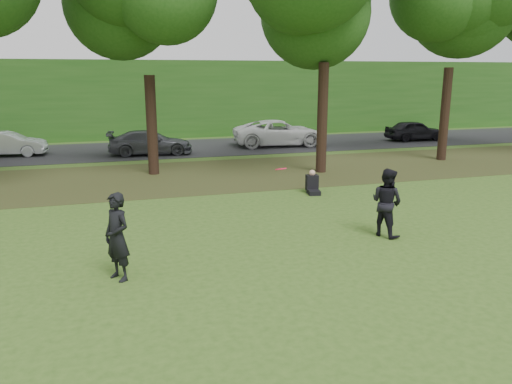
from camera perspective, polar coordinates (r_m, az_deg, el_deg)
The scene contains 9 objects.
ground at distance 9.69m, azimuth 15.14°, elevation -12.77°, with size 120.00×120.00×0.00m, color #2E4F18.
leaf_litter at distance 21.29m, azimuth -3.28°, elevation 2.08°, with size 60.00×7.00×0.01m, color #442E18.
street at distance 29.02m, azimuth -6.93°, elevation 5.07°, with size 70.00×7.00×0.02m, color black.
far_hedge at distance 34.69m, azimuth -8.75°, elevation 10.51°, with size 70.00×3.00×5.00m, color #204D16.
player_left at distance 10.66m, azimuth -15.59°, elevation -4.97°, with size 0.68×0.44×1.85m, color black.
player_right at distance 13.48m, azimuth 14.70°, elevation -1.16°, with size 0.88×0.68×1.81m, color black.
parked_cars at distance 28.06m, azimuth -7.25°, elevation 6.19°, with size 34.83×3.67×1.50m.
frisbee at distance 11.97m, azimuth 2.87°, elevation 2.64°, with size 0.37×0.37×0.11m.
seated_person at distance 17.96m, azimuth 6.47°, elevation 0.86°, with size 0.52×0.79×0.83m.
Camera 1 is at (-4.74, -7.33, 4.21)m, focal length 35.00 mm.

